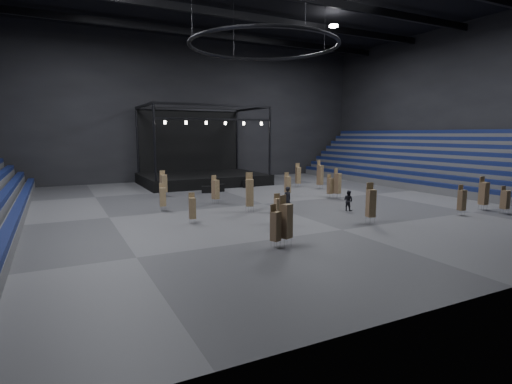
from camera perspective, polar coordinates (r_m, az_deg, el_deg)
name	(u,v)px	position (r m, az deg, el deg)	size (l,w,h in m)	color
floor	(263,204)	(34.14, 1.05, -1.71)	(50.00, 50.00, 0.00)	#444346
wall_back	(187,110)	(53.18, -9.79, 11.47)	(50.00, 0.20, 18.00)	black
wall_right	(463,106)	(50.52, 27.52, 10.85)	(0.20, 42.00, 18.00)	black
bleachers_right	(446,172)	(48.96, 25.54, 2.55)	(7.20, 40.00, 6.40)	#474749
stage	(201,171)	(48.77, -7.92, 2.93)	(14.00, 10.00, 9.20)	black
truss_ring	(264,46)	(34.36, 1.11, 20.17)	(12.30, 12.30, 5.15)	black
flight_case_left	(207,190)	(40.80, -7.04, 0.35)	(1.03, 0.51, 0.68)	black
flight_case_mid	(219,188)	(41.63, -5.38, 0.60)	(1.16, 0.58, 0.77)	black
flight_case_right	(249,184)	(44.67, -1.08, 1.19)	(1.24, 0.62, 0.83)	black
chair_stack_0	(505,199)	(34.96, 32.02, -0.87)	(0.48, 0.48, 2.10)	silver
chair_stack_1	(462,200)	(32.90, 27.33, -0.96)	(0.49, 0.49, 2.24)	silver
chair_stack_2	(192,208)	(26.76, -9.09, -2.23)	(0.46, 0.46, 2.08)	silver
chair_stack_3	(250,192)	(30.42, -0.93, 0.01)	(0.70, 0.70, 3.03)	silver
chair_stack_4	(163,196)	(31.68, -13.18, -0.61)	(0.53, 0.53, 2.17)	silver
chair_stack_5	(330,186)	(37.97, 10.53, 0.92)	(0.47, 0.47, 2.20)	silver
chair_stack_6	(215,189)	(34.21, -5.83, 0.43)	(0.63, 0.63, 2.45)	silver
chair_stack_7	(320,174)	(43.99, 9.13, 2.50)	(0.69, 0.69, 3.11)	silver
chair_stack_8	(371,203)	(27.68, 16.09, -1.45)	(0.60, 0.60, 2.72)	silver
chair_stack_9	(278,208)	(26.51, 3.17, -2.27)	(0.46, 0.46, 2.02)	silver
chair_stack_10	(286,220)	(21.20, 4.27, -4.02)	(0.69, 0.69, 2.72)	silver
chair_stack_11	(298,175)	(45.16, 6.03, 2.44)	(0.56, 0.56, 2.69)	silver
chair_stack_12	(163,183)	(38.86, -13.08, 1.26)	(0.62, 0.62, 2.50)	silver
chair_stack_13	(337,183)	(37.84, 11.55, 1.29)	(0.65, 0.65, 2.80)	silver
chair_stack_14	(288,184)	(37.98, 4.53, 1.12)	(0.49, 0.49, 2.32)	silver
chair_stack_15	(275,225)	(20.94, 2.80, -4.80)	(0.55, 0.55, 2.29)	silver
chair_stack_16	(484,193)	(35.81, 29.75, -0.10)	(0.55, 0.55, 2.65)	silver
man_center	(287,200)	(30.26, 4.48, -1.09)	(0.73, 0.48, 2.01)	black
crew_member	(348,200)	(31.88, 13.05, -1.19)	(0.77, 0.60, 1.58)	black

